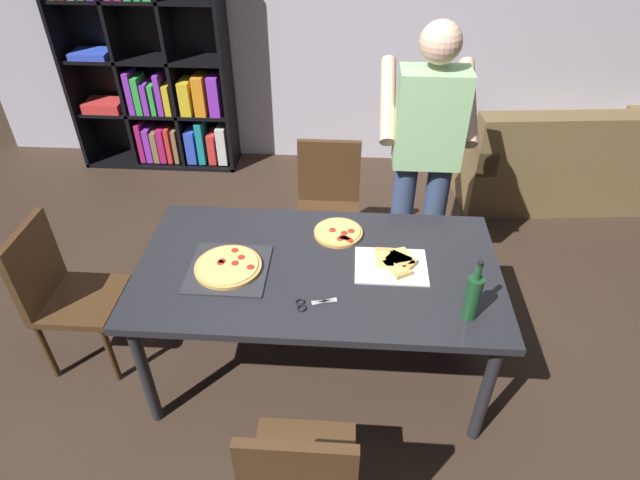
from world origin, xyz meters
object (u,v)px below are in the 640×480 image
Objects in this scene: wine_bottle at (473,296)px; chair_far_side at (328,200)px; chair_near_camera at (301,478)px; pepperoni_pizza_on_tray at (228,267)px; person_serving_pizza at (425,154)px; bookshelf at (149,64)px; dining_table at (318,276)px; kitchen_scissors at (309,304)px; second_pizza_plain at (338,232)px; chair_left_end at (62,289)px; couch at (562,163)px.

chair_far_side is at bearing 118.61° from wine_bottle.
chair_near_camera is 2.29× the size of pepperoni_pizza_on_tray.
chair_near_camera is 1.96m from chair_far_side.
chair_near_camera is at bearing -108.33° from person_serving_pizza.
bookshelf is 4.96× the size of pepperoni_pizza_on_tray.
chair_near_camera is (-0.00, -0.98, -0.17)m from dining_table.
pepperoni_pizza_on_tray reaches higher than kitchen_scissors.
second_pizza_plain is at bearing -50.93° from bookshelf.
dining_table is at bearing -127.19° from person_serving_pizza.
wine_bottle is at bearing -49.19° from bookshelf.
wine_bottle is 0.73m from kitchen_scissors.
chair_left_end is 3.86m from couch.
bookshelf is at bearing 124.20° from dining_table.
second_pizza_plain reaches higher than kitchen_scissors.
person_serving_pizza is (0.58, -0.22, 0.49)m from chair_far_side.
chair_near_camera and chair_left_end have the same top height.
couch is (3.30, 1.99, -0.21)m from chair_left_end.
bookshelf is at bearing 115.72° from pepperoni_pizza_on_tray.
person_serving_pizza reaches higher than chair_near_camera.
second_pizza_plain is at bearing -134.99° from person_serving_pizza.
person_serving_pizza is 5.54× the size of wine_bottle.
couch is at bearing 41.04° from pepperoni_pizza_on_tray.
chair_left_end reaches higher than pepperoni_pizza_on_tray.
bookshelf is 3.10m from kitchen_scissors.
bookshelf is 2.72m from second_pizza_plain.
chair_near_camera is at bearing -135.93° from wine_bottle.
chair_far_side is 4.53× the size of kitchen_scissors.
chair_near_camera is at bearing -90.00° from dining_table.
bookshelf is 2.73m from person_serving_pizza.
chair_far_side is (0.00, 0.98, -0.17)m from dining_table.
wine_bottle is at bearing -12.08° from pepperoni_pizza_on_tray.
chair_left_end is (-1.40, -0.98, 0.00)m from chair_far_side.
couch is at bearing 31.03° from chair_left_end.
chair_near_camera is 0.46× the size of bookshelf.
chair_near_camera is at bearing -64.28° from bookshelf.
chair_far_side reaches higher than pepperoni_pizza_on_tray.
dining_table is 0.99m from chair_near_camera.
dining_table is at bearing 7.42° from pepperoni_pizza_on_tray.
pepperoni_pizza_on_tray is (-0.44, 0.92, 0.25)m from chair_near_camera.
dining_table is 5.76× the size of wine_bottle.
kitchen_scissors is (-0.72, 0.02, -0.11)m from wine_bottle.
chair_far_side is 1.15m from pepperoni_pizza_on_tray.
person_serving_pizza is at bearing 21.03° from chair_left_end.
chair_far_side is at bearing 35.01° from chair_left_end.
wine_bottle is at bearing -117.82° from couch.
pepperoni_pizza_on_tray is at bearing -64.28° from bookshelf.
bookshelf is at bearing 129.07° from second_pizza_plain.
chair_far_side is 0.51× the size of couch.
chair_left_end is 4.53× the size of kitchen_scissors.
chair_near_camera is at bearing -64.29° from pepperoni_pizza_on_tray.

